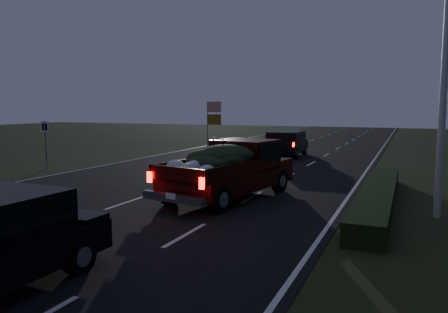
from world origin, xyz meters
The scene contains 7 objects.
ground centered at (0.00, 0.00, 0.00)m, with size 120.00×120.00×0.00m, color black.
road_asphalt centered at (0.00, 0.00, 0.01)m, with size 14.00×120.00×0.02m, color black.
hedge_row centered at (7.80, 3.00, 0.30)m, with size 1.00×10.00×0.60m, color black.
light_pole centered at (9.50, 2.00, 5.48)m, with size 0.50×0.90×9.16m.
route_sign centered at (-8.50, 5.00, 1.66)m, with size 0.55×0.08×2.50m.
pickup_truck centered at (2.88, 2.21, 1.14)m, with size 3.21×6.09×3.04m.
lead_suv centered at (1.34, 15.68, 1.02)m, with size 2.17×4.76×1.34m.
Camera 1 is at (8.66, -11.91, 3.21)m, focal length 35.00 mm.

